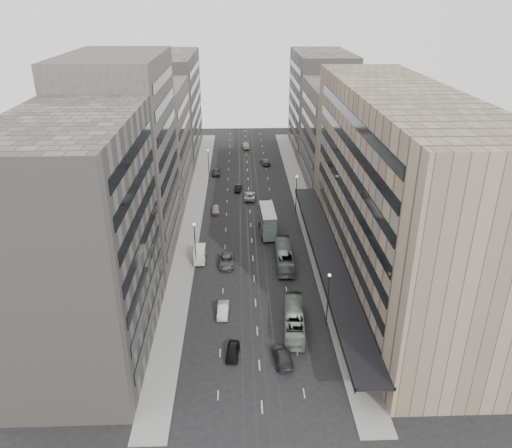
{
  "coord_description": "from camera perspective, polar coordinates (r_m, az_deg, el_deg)",
  "views": [
    {
      "loc": [
        -2.15,
        -62.3,
        42.09
      ],
      "look_at": [
        0.56,
        15.2,
        6.53
      ],
      "focal_mm": 35.0,
      "sensor_mm": 36.0,
      "label": 1
    }
  ],
  "objects": [
    {
      "name": "lamp_left_far",
      "position": [
        123.2,
        -5.47,
        7.1
      ],
      "size": [
        0.44,
        0.44,
        8.32
      ],
      "color": "#262628",
      "rests_on": "ground"
    },
    {
      "name": "sidewalk_right",
      "position": [
        109.2,
        5.6,
        1.88
      ],
      "size": [
        4.0,
        125.0,
        0.15
      ],
      "primitive_type": "cube",
      "color": "gray",
      "rests_on": "ground"
    },
    {
      "name": "pedestrian",
      "position": [
        62.09,
        11.87,
        -17.35
      ],
      "size": [
        0.71,
        0.49,
        1.87
      ],
      "primitive_type": "imported",
      "rotation": [
        0.0,
        0.0,
        3.2
      ],
      "color": "black",
      "rests_on": "sidewalk_right"
    },
    {
      "name": "building_right_mid",
      "position": [
        120.54,
        9.52,
        9.84
      ],
      "size": [
        15.0,
        28.0,
        24.0
      ],
      "primitive_type": "cube",
      "color": "#433E3A",
      "rests_on": "ground"
    },
    {
      "name": "sedan_4",
      "position": [
        106.5,
        -4.6,
        1.68
      ],
      "size": [
        1.77,
        4.19,
        1.42
      ],
      "primitive_type": "imported",
      "rotation": [
        0.0,
        0.0,
        0.02
      ],
      "color": "#BFB29E",
      "rests_on": "ground"
    },
    {
      "name": "building_right_far",
      "position": [
        148.9,
        7.38,
        13.56
      ],
      "size": [
        15.0,
        32.0,
        28.0
      ],
      "primitive_type": "cube",
      "color": "slate",
      "rests_on": "ground"
    },
    {
      "name": "building_left_b",
      "position": [
        87.26,
        -14.84,
        7.09
      ],
      "size": [
        15.0,
        26.0,
        34.0
      ],
      "primitive_type": "cube",
      "color": "#433E3A",
      "rests_on": "ground"
    },
    {
      "name": "sedan_0",
      "position": [
        65.88,
        -2.68,
        -14.33
      ],
      "size": [
        2.01,
        4.21,
        1.39
      ],
      "primitive_type": "imported",
      "rotation": [
        0.0,
        0.0,
        -0.09
      ],
      "color": "black",
      "rests_on": "ground"
    },
    {
      "name": "sidewalk_left",
      "position": [
        108.73,
        -7.05,
        1.7
      ],
      "size": [
        4.0,
        125.0,
        0.15
      ],
      "primitive_type": "cube",
      "color": "gray",
      "rests_on": "ground"
    },
    {
      "name": "vw_microbus",
      "position": [
        72.8,
        4.48,
        -9.67
      ],
      "size": [
        2.0,
        3.97,
        2.08
      ],
      "rotation": [
        0.0,
        0.0,
        0.07
      ],
      "color": "slate",
      "rests_on": "ground"
    },
    {
      "name": "sedan_1",
      "position": [
        73.3,
        -3.78,
        -9.78
      ],
      "size": [
        1.71,
        4.49,
        1.46
      ],
      "primitive_type": "imported",
      "rotation": [
        0.0,
        0.0,
        -0.04
      ],
      "color": "silver",
      "rests_on": "ground"
    },
    {
      "name": "sedan_6",
      "position": [
        113.37,
        -0.72,
        3.25
      ],
      "size": [
        2.73,
        5.55,
        1.51
      ],
      "primitive_type": "imported",
      "rotation": [
        0.0,
        0.0,
        3.1
      ],
      "color": "silver",
      "rests_on": "ground"
    },
    {
      "name": "panel_van",
      "position": [
        86.75,
        -6.44,
        -3.47
      ],
      "size": [
        2.11,
        4.21,
        2.64
      ],
      "rotation": [
        0.0,
        0.0,
        0.01
      ],
      "color": "#BBB6A9",
      "rests_on": "ground"
    },
    {
      "name": "ground",
      "position": [
        75.22,
        -0.02,
        -9.4
      ],
      "size": [
        220.0,
        220.0,
        0.0
      ],
      "primitive_type": "plane",
      "color": "black",
      "rests_on": "ground"
    },
    {
      "name": "department_store",
      "position": [
        78.97,
        15.55,
        3.6
      ],
      "size": [
        19.2,
        60.0,
        30.0
      ],
      "color": "gray",
      "rests_on": "ground"
    },
    {
      "name": "building_left_c",
      "position": [
        113.93,
        -11.86,
        9.06
      ],
      "size": [
        15.0,
        28.0,
        25.0
      ],
      "primitive_type": "cube",
      "color": "#6F6456",
      "rests_on": "ground"
    },
    {
      "name": "building_left_d",
      "position": [
        145.36,
        -9.88,
        13.14
      ],
      "size": [
        15.0,
        38.0,
        28.0
      ],
      "primitive_type": "cube",
      "color": "slate",
      "rests_on": "ground"
    },
    {
      "name": "sedan_8",
      "position": [
        129.48,
        -4.57,
        5.95
      ],
      "size": [
        1.93,
        4.68,
        1.59
      ],
      "primitive_type": "imported",
      "rotation": [
        0.0,
        0.0,
        0.01
      ],
      "color": "#2A2A2D",
      "rests_on": "ground"
    },
    {
      "name": "sedan_2",
      "position": [
        85.7,
        -3.38,
        -4.24
      ],
      "size": [
        2.69,
        5.62,
        1.55
      ],
      "primitive_type": "imported",
      "rotation": [
        0.0,
        0.0,
        0.02
      ],
      "color": "#4E4E50",
      "rests_on": "ground"
    },
    {
      "name": "double_decker",
      "position": [
        95.84,
        1.35,
        0.38
      ],
      "size": [
        3.17,
        9.36,
        5.06
      ],
      "rotation": [
        0.0,
        0.0,
        0.04
      ],
      "color": "slate",
      "rests_on": "ground"
    },
    {
      "name": "bus_far",
      "position": [
        85.54,
        3.21,
        -3.68
      ],
      "size": [
        2.86,
        11.34,
        3.15
      ],
      "primitive_type": "imported",
      "rotation": [
        0.0,
        0.0,
        3.12
      ],
      "color": "gray",
      "rests_on": "ground"
    },
    {
      "name": "lamp_left_near",
      "position": [
        83.3,
        -7.0,
        -1.85
      ],
      "size": [
        0.44,
        0.44,
        8.32
      ],
      "color": "#262628",
      "rests_on": "ground"
    },
    {
      "name": "sedan_3",
      "position": [
        65.09,
        3.04,
        -14.81
      ],
      "size": [
        2.7,
        5.51,
        1.54
      ],
      "primitive_type": "imported",
      "rotation": [
        0.0,
        0.0,
        3.25
      ],
      "color": "#28282B",
      "rests_on": "ground"
    },
    {
      "name": "sedan_7",
      "position": [
        137.55,
        1.06,
        7.14
      ],
      "size": [
        2.82,
        5.46,
        1.51
      ],
      "primitive_type": "imported",
      "rotation": [
        0.0,
        0.0,
        3.28
      ],
      "color": "#505052",
      "rests_on": "ground"
    },
    {
      "name": "lamp_right_far",
      "position": [
        104.73,
        4.63,
        3.93
      ],
      "size": [
        0.44,
        0.44,
        8.32
      ],
      "color": "#262628",
      "rests_on": "ground"
    },
    {
      "name": "bus_near",
      "position": [
        69.99,
        4.37,
        -10.86
      ],
      "size": [
        3.52,
        11.19,
        3.07
      ],
      "primitive_type": "imported",
      "rotation": [
        0.0,
        0.0,
        3.06
      ],
      "color": "gray",
      "rests_on": "ground"
    },
    {
      "name": "sedan_9",
      "position": [
        152.66,
        -1.2,
        8.95
      ],
      "size": [
        2.39,
        5.32,
        1.69
      ],
      "primitive_type": "imported",
      "rotation": [
        0.0,
        0.0,
        3.26
      ],
      "color": "#B4AF95",
      "rests_on": "ground"
    },
    {
      "name": "sedan_5",
      "position": [
        118.36,
        -2.05,
        4.13
      ],
      "size": [
        1.91,
        4.25,
        1.36
      ],
      "primitive_type": "imported",
      "rotation": [
        0.0,
        0.0,
        -0.12
      ],
      "color": "black",
      "rests_on": "ground"
    },
    {
      "name": "building_left_a",
      "position": [
        63.69,
        -19.49,
        -2.06
      ],
      "size": [
        15.0,
        28.0,
        30.0
      ],
      "primitive_type": "cube",
      "color": "slate",
      "rests_on": "ground"
    },
    {
      "name": "lamp_right_near",
      "position": [
        69.17,
        8.26,
        -7.88
      ],
      "size": [
        0.44,
        0.44,
        8.32
      ],
      "color": "#262628",
      "rests_on": "ground"
    }
  ]
}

